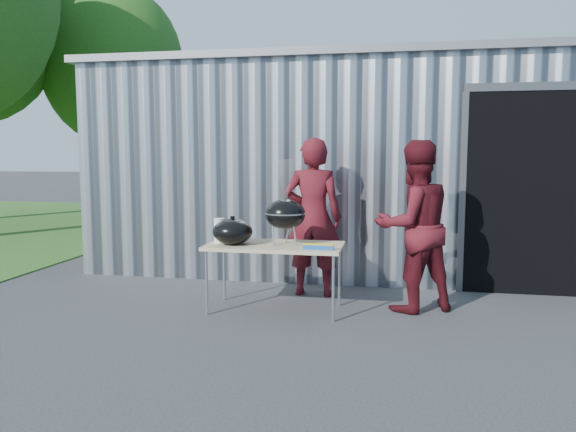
% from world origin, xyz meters
% --- Properties ---
extents(ground, '(80.00, 80.00, 0.00)m').
position_xyz_m(ground, '(0.00, 0.00, 0.00)').
color(ground, '#313133').
extents(building, '(8.20, 6.20, 3.10)m').
position_xyz_m(building, '(0.92, 4.59, 1.54)').
color(building, silver).
rests_on(building, ground).
extents(tree_far, '(3.83, 3.83, 6.35)m').
position_xyz_m(tree_far, '(-6.50, 9.00, 4.13)').
color(tree_far, '#442D19').
rests_on(tree_far, ground).
extents(folding_table, '(1.50, 0.75, 0.75)m').
position_xyz_m(folding_table, '(-0.06, 0.40, 0.71)').
color(folding_table, tan).
rests_on(folding_table, ground).
extents(kettle_grill, '(0.45, 0.45, 0.94)m').
position_xyz_m(kettle_grill, '(0.06, 0.39, 1.17)').
color(kettle_grill, black).
rests_on(kettle_grill, folding_table).
extents(grill_lid, '(0.44, 0.44, 0.32)m').
position_xyz_m(grill_lid, '(-0.52, 0.30, 0.89)').
color(grill_lid, black).
rests_on(grill_lid, folding_table).
extents(paper_towels, '(0.12, 0.12, 0.28)m').
position_xyz_m(paper_towels, '(-0.68, 0.35, 0.89)').
color(paper_towels, white).
rests_on(paper_towels, folding_table).
extents(white_tub, '(0.20, 0.15, 0.10)m').
position_xyz_m(white_tub, '(-0.61, 0.62, 0.80)').
color(white_tub, white).
rests_on(white_tub, folding_table).
extents(foil_box, '(0.32, 0.05, 0.06)m').
position_xyz_m(foil_box, '(0.46, 0.15, 0.78)').
color(foil_box, '#1954A8').
rests_on(foil_box, folding_table).
extents(person_cook, '(0.71, 0.47, 1.94)m').
position_xyz_m(person_cook, '(0.25, 1.16, 0.97)').
color(person_cook, '#511119').
rests_on(person_cook, ground).
extents(person_bystander, '(1.15, 1.07, 1.90)m').
position_xyz_m(person_bystander, '(1.45, 0.71, 0.95)').
color(person_bystander, '#511119').
rests_on(person_bystander, ground).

